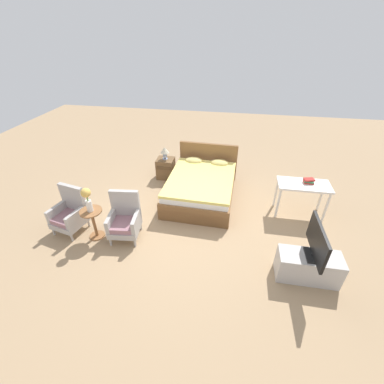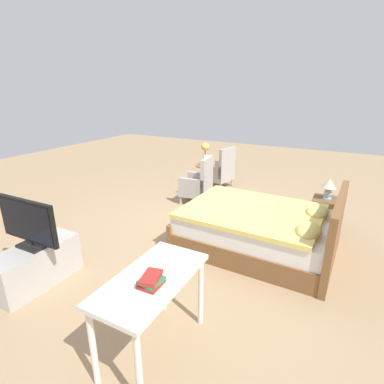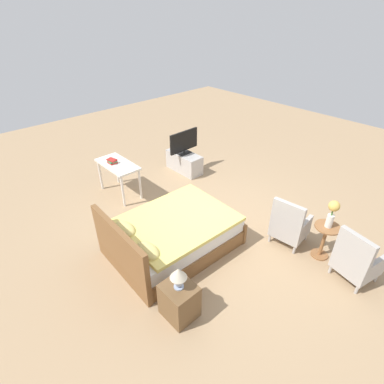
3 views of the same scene
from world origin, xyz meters
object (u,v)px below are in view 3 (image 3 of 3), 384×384
object	(u,v)px
flower_vase	(333,211)
vanity_desk	(118,168)
armchair_by_window_left	(356,261)
bed	(171,235)
tv_stand	(184,162)
armchair_by_window_right	(289,225)
table_lamp	(178,275)
nightstand	(179,301)
tv_flatscreen	(184,142)
book_stack	(112,161)
side_table	(324,238)

from	to	relation	value
flower_vase	vanity_desk	distance (m)	4.20
armchair_by_window_left	vanity_desk	bearing A→B (deg)	15.91
bed	armchair_by_window_left	size ratio (longest dim) A/B	2.28
tv_stand	vanity_desk	distance (m)	1.79
armchair_by_window_right	table_lamp	distance (m)	2.37
tv_stand	nightstand	bearing A→B (deg)	137.60
armchair_by_window_left	tv_flatscreen	world-z (taller)	tv_flatscreen
armchair_by_window_left	book_stack	bearing A→B (deg)	16.36
armchair_by_window_right	nightstand	bearing A→B (deg)	85.53
armchair_by_window_left	side_table	world-z (taller)	armchair_by_window_left
side_table	tv_flatscreen	distance (m)	3.83
armchair_by_window_left	side_table	distance (m)	0.57
table_lamp	tv_stand	distance (m)	4.16
armchair_by_window_right	flower_vase	bearing A→B (deg)	-166.96
armchair_by_window_right	bed	bearing A→B (deg)	51.94
tv_stand	armchair_by_window_left	bearing A→B (deg)	174.04
side_table	armchair_by_window_left	bearing A→B (deg)	166.92
vanity_desk	book_stack	world-z (taller)	book_stack
bed	armchair_by_window_right	bearing A→B (deg)	-128.06
table_lamp	vanity_desk	world-z (taller)	table_lamp
side_table	table_lamp	distance (m)	2.60
bed	tv_stand	world-z (taller)	bed
bed	vanity_desk	distance (m)	2.19
flower_vase	book_stack	distance (m)	4.30
armchair_by_window_right	table_lamp	bearing A→B (deg)	85.53
bed	book_stack	world-z (taller)	bed
flower_vase	side_table	bearing A→B (deg)	90.00
nightstand	tv_flatscreen	size ratio (longest dim) A/B	0.63
armchair_by_window_left	nightstand	world-z (taller)	armchair_by_window_left
vanity_desk	bed	bearing A→B (deg)	171.86
bed	table_lamp	xyz separation A→B (m)	(-1.06, 0.74, 0.45)
armchair_by_window_left	table_lamp	distance (m)	2.70
armchair_by_window_left	book_stack	distance (m)	4.81
nightstand	tv_flatscreen	xyz separation A→B (m)	(3.05, -2.79, 0.51)
book_stack	bed	bearing A→B (deg)	173.79
tv_flatscreen	bed	bearing A→B (deg)	134.20
armchair_by_window_right	tv_flatscreen	size ratio (longest dim) A/B	1.09
bed	tv_stand	xyz separation A→B (m)	(1.99, -2.05, -0.06)
armchair_by_window_left	bed	bearing A→B (deg)	33.87
armchair_by_window_left	armchair_by_window_right	bearing A→B (deg)	0.06
armchair_by_window_left	vanity_desk	xyz separation A→B (m)	(4.51, 1.29, 0.26)
armchair_by_window_right	book_stack	size ratio (longest dim) A/B	4.09
side_table	tv_flatscreen	bearing A→B (deg)	-4.89
nightstand	vanity_desk	size ratio (longest dim) A/B	0.51
armchair_by_window_right	tv_stand	world-z (taller)	armchair_by_window_right
armchair_by_window_right	flower_vase	world-z (taller)	flower_vase
nightstand	armchair_by_window_right	bearing A→B (deg)	-94.47
nightstand	book_stack	world-z (taller)	book_stack
side_table	book_stack	bearing A→B (deg)	20.12
table_lamp	tv_flatscreen	xyz separation A→B (m)	(3.05, -2.79, 0.02)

